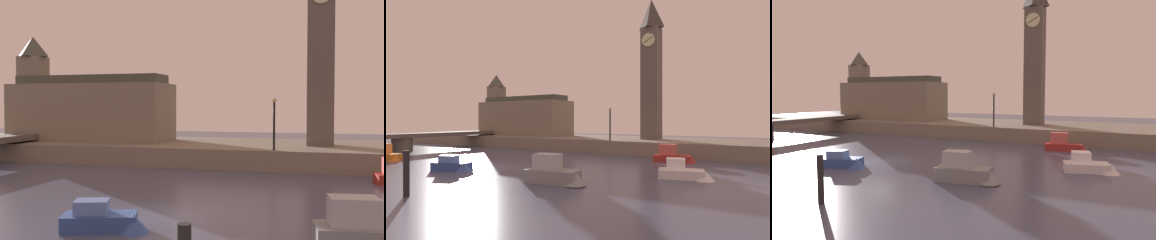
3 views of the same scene
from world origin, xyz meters
TOP-DOWN VIEW (x-y plane):
  - ground_plane at (0.00, 0.00)m, footprint 120.00×120.00m
  - far_embankment at (0.00, 20.00)m, footprint 70.00×12.00m
  - clock_tower at (6.79, 19.61)m, footprint 2.27×2.31m
  - parliament_hall at (-14.10, 19.67)m, footprint 14.68×5.62m
  - bridge_span at (-18.60, 3.22)m, footprint 2.59×33.21m
  - streetlamp at (3.60, 14.78)m, footprint 0.36×0.36m
  - mooring_post_right at (4.04, -9.01)m, footprint 0.30×0.30m
  - boat_ferry_white at (14.75, 3.30)m, footprint 3.83×2.21m
  - boat_patrol_orange at (-11.67, -1.82)m, footprint 3.54×1.50m
  - boat_dinghy_red at (11.83, 11.35)m, footprint 3.96×1.79m
  - boat_cruiser_grey at (8.45, -2.39)m, footprint 4.08×1.92m
  - boat_tour_blue at (-0.98, -2.44)m, footprint 3.68×2.17m

SIDE VIEW (x-z plane):
  - ground_plane at x=0.00m, z-range 0.00..0.00m
  - boat_tour_blue at x=-0.98m, z-range -0.16..0.97m
  - boat_ferry_white at x=14.75m, z-range -0.24..1.09m
  - boat_patrol_orange at x=-11.67m, z-range -0.30..1.27m
  - boat_dinghy_red at x=11.83m, z-range -0.31..1.36m
  - boat_cruiser_grey at x=8.45m, z-range -0.27..1.49m
  - far_embankment at x=0.00m, z-range 0.00..1.50m
  - mooring_post_right at x=4.04m, z-range 0.00..2.30m
  - bridge_span at x=-18.60m, z-range 0.51..2.69m
  - streetlamp at x=3.60m, z-range 1.98..5.75m
  - parliament_hall at x=-14.10m, z-range -0.36..9.41m
  - clock_tower at x=6.79m, z-range 1.79..18.78m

